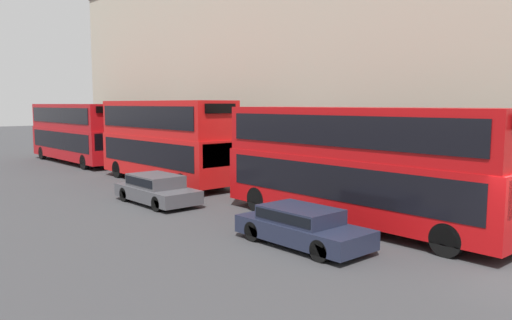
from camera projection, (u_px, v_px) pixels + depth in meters
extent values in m
cube|color=#B20C0F|center=(356.00, 186.00, 17.90)|extent=(2.55, 11.34, 2.14)
cube|color=#B20C0F|center=(357.00, 132.00, 17.69)|extent=(2.50, 11.12, 1.75)
cube|color=black|center=(356.00, 179.00, 17.87)|extent=(2.59, 10.44, 1.20)
cube|color=black|center=(357.00, 130.00, 17.68)|extent=(2.59, 10.44, 1.05)
cylinder|color=black|center=(447.00, 240.00, 14.24)|extent=(0.30, 1.00, 1.00)
cylinder|color=black|center=(482.00, 227.00, 15.72)|extent=(0.30, 1.00, 1.00)
cylinder|color=black|center=(258.00, 199.00, 20.30)|extent=(0.30, 1.00, 1.00)
cylinder|color=black|center=(296.00, 193.00, 21.78)|extent=(0.30, 1.00, 1.00)
cube|color=red|center=(165.00, 156.00, 27.59)|extent=(2.55, 10.18, 2.26)
cube|color=red|center=(164.00, 118.00, 27.36)|extent=(2.50, 9.98, 1.91)
cube|color=black|center=(165.00, 151.00, 27.56)|extent=(2.59, 9.37, 1.27)
cube|color=black|center=(164.00, 117.00, 27.35)|extent=(2.59, 9.37, 1.15)
cube|color=black|center=(221.00, 155.00, 23.77)|extent=(2.17, 0.06, 1.13)
cube|color=black|center=(220.00, 108.00, 23.53)|extent=(1.78, 0.06, 0.46)
cylinder|color=black|center=(183.00, 183.00, 24.36)|extent=(0.30, 1.00, 1.00)
cylinder|color=black|center=(220.00, 179.00, 25.84)|extent=(0.30, 1.00, 1.00)
cylinder|color=black|center=(118.00, 169.00, 29.56)|extent=(0.30, 1.00, 1.00)
cylinder|color=black|center=(152.00, 166.00, 31.04)|extent=(0.30, 1.00, 1.00)
cube|color=#A80F14|center=(76.00, 143.00, 36.87)|extent=(2.55, 11.39, 2.22)
cube|color=#A80F14|center=(75.00, 116.00, 36.65)|extent=(2.50, 11.17, 1.78)
cube|color=black|center=(76.00, 140.00, 36.84)|extent=(2.59, 10.48, 1.24)
cube|color=black|center=(75.00, 115.00, 36.64)|extent=(2.59, 10.48, 1.07)
cube|color=black|center=(110.00, 142.00, 32.61)|extent=(2.17, 0.06, 1.11)
cube|color=black|center=(109.00, 110.00, 32.37)|extent=(1.78, 0.06, 0.43)
cylinder|color=black|center=(85.00, 162.00, 33.19)|extent=(0.30, 1.00, 1.00)
cylinder|color=black|center=(116.00, 160.00, 34.67)|extent=(0.30, 1.00, 1.00)
cylinder|color=black|center=(42.00, 153.00, 39.29)|extent=(0.30, 1.00, 1.00)
cylinder|color=black|center=(71.00, 151.00, 40.77)|extent=(0.30, 1.00, 1.00)
cube|color=#1E2338|center=(303.00, 231.00, 15.35)|extent=(1.79, 4.42, 0.56)
cube|color=#1E2338|center=(300.00, 214.00, 15.37)|extent=(1.57, 2.43, 0.45)
cube|color=black|center=(300.00, 214.00, 15.37)|extent=(1.61, 2.31, 0.29)
cylinder|color=black|center=(320.00, 251.00, 13.80)|extent=(0.22, 0.64, 0.64)
cylinder|color=black|center=(355.00, 240.00, 14.83)|extent=(0.22, 0.64, 0.64)
cylinder|color=black|center=(253.00, 231.00, 15.90)|extent=(0.22, 0.64, 0.64)
cylinder|color=black|center=(288.00, 223.00, 16.93)|extent=(0.22, 0.64, 0.64)
cube|color=#47474C|center=(157.00, 193.00, 21.83)|extent=(1.86, 4.43, 0.57)
cube|color=#47474C|center=(156.00, 181.00, 21.85)|extent=(1.64, 2.43, 0.53)
cube|color=black|center=(155.00, 180.00, 21.84)|extent=(1.68, 2.31, 0.34)
cylinder|color=black|center=(157.00, 204.00, 20.25)|extent=(0.22, 0.64, 0.64)
cylinder|color=black|center=(191.00, 199.00, 21.33)|extent=(0.22, 0.64, 0.64)
cylinder|color=black|center=(125.00, 194.00, 22.36)|extent=(0.22, 0.64, 0.64)
cylinder|color=black|center=(157.00, 190.00, 23.44)|extent=(0.22, 0.64, 0.64)
cylinder|color=brown|center=(227.00, 168.00, 28.30)|extent=(0.36, 0.36, 1.45)
sphere|color=tan|center=(227.00, 154.00, 28.21)|extent=(0.22, 0.22, 0.22)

